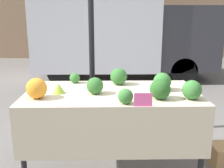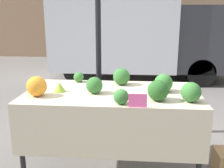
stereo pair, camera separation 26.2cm
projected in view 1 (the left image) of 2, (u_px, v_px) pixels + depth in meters
The scene contains 14 objects.
ground_plane at pixel (112, 166), 2.85m from camera, with size 40.00×40.00×0.00m, color slate.
tent_pole at pixel (92, 41), 3.32m from camera, with size 0.07×0.07×2.56m.
parked_truck at pixel (118, 30), 6.66m from camera, with size 4.42×1.82×2.42m.
market_table at pixel (112, 103), 2.60m from camera, with size 1.74×0.93×0.84m.
orange_cauliflower at pixel (37, 88), 2.40m from camera, with size 0.19×0.19×0.19m.
romanesco_head at pixel (59, 88), 2.58m from camera, with size 0.12×0.12×0.10m.
broccoli_head_0 at pixel (119, 76), 2.90m from camera, with size 0.19×0.19×0.19m.
broccoli_head_1 at pixel (75, 78), 2.98m from camera, with size 0.12×0.12×0.12m.
broccoli_head_2 at pixel (126, 96), 2.26m from camera, with size 0.13×0.13×0.13m.
broccoli_head_3 at pixel (192, 90), 2.38m from camera, with size 0.18×0.18×0.18m.
broccoli_head_4 at pixel (160, 89), 2.38m from camera, with size 0.19×0.19×0.19m.
broccoli_head_5 at pixel (162, 82), 2.67m from camera, with size 0.18×0.18×0.18m.
broccoli_head_6 at pixel (95, 86), 2.55m from camera, with size 0.16×0.16×0.16m.
price_sign at pixel (143, 100), 2.19m from camera, with size 0.15×0.01×0.12m.
Camera 1 is at (-0.05, -2.54, 1.57)m, focal length 42.00 mm.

